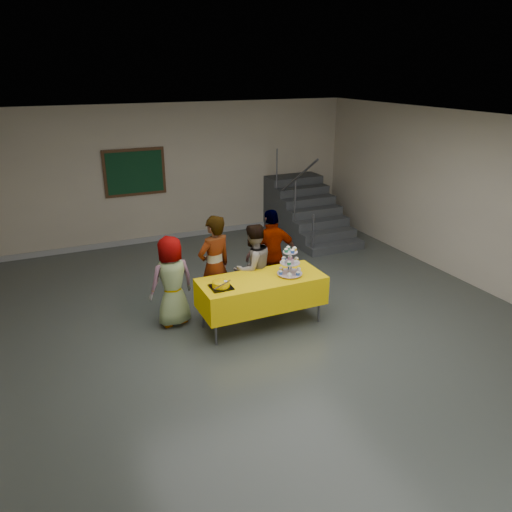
{
  "coord_description": "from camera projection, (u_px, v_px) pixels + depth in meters",
  "views": [
    {
      "loc": [
        -2.96,
        -5.69,
        3.7
      ],
      "look_at": [
        -0.1,
        0.66,
        1.05
      ],
      "focal_mm": 35.0,
      "sensor_mm": 36.0,
      "label": 1
    }
  ],
  "objects": [
    {
      "name": "staircase",
      "position": [
        304.0,
        213.0,
        11.68
      ],
      "size": [
        1.3,
        2.4,
        2.04
      ],
      "color": "#424447",
      "rests_on": "ground"
    },
    {
      "name": "schoolchild_a",
      "position": [
        172.0,
        281.0,
        7.45
      ],
      "size": [
        0.75,
        0.56,
        1.4
      ],
      "primitive_type": "imported",
      "rotation": [
        0.0,
        0.0,
        3.31
      ],
      "color": "slate",
      "rests_on": "ground"
    },
    {
      "name": "cupcake_stand",
      "position": [
        290.0,
        264.0,
        7.43
      ],
      "size": [
        0.38,
        0.38,
        0.44
      ],
      "color": "silver",
      "rests_on": "bake_table"
    },
    {
      "name": "schoolchild_b",
      "position": [
        215.0,
        267.0,
        7.66
      ],
      "size": [
        0.69,
        0.56,
        1.64
      ],
      "primitive_type": "imported",
      "rotation": [
        0.0,
        0.0,
        3.46
      ],
      "color": "slate",
      "rests_on": "ground"
    },
    {
      "name": "bear_cake",
      "position": [
        221.0,
        284.0,
        7.04
      ],
      "size": [
        0.32,
        0.36,
        0.12
      ],
      "color": "black",
      "rests_on": "bake_table"
    },
    {
      "name": "bake_table",
      "position": [
        261.0,
        291.0,
        7.46
      ],
      "size": [
        1.88,
        0.78,
        0.77
      ],
      "color": "#595960",
      "rests_on": "ground"
    },
    {
      "name": "schoolchild_d",
      "position": [
        272.0,
        255.0,
        8.26
      ],
      "size": [
        0.94,
        0.44,
        1.56
      ],
      "primitive_type": "imported",
      "rotation": [
        0.0,
        0.0,
        3.07
      ],
      "color": "slate",
      "rests_on": "ground"
    },
    {
      "name": "room_shell",
      "position": [
        283.0,
        194.0,
        6.56
      ],
      "size": [
        10.0,
        10.04,
        3.02
      ],
      "color": "#4C514C",
      "rests_on": "ground"
    },
    {
      "name": "schoolchild_c",
      "position": [
        253.0,
        268.0,
        7.88
      ],
      "size": [
        0.81,
        0.7,
        1.44
      ],
      "primitive_type": "imported",
      "rotation": [
        0.0,
        0.0,
        3.39
      ],
      "color": "slate",
      "rests_on": "ground"
    },
    {
      "name": "noticeboard",
      "position": [
        135.0,
        172.0,
        10.59
      ],
      "size": [
        1.3,
        0.05,
        1.0
      ],
      "color": "#472B16",
      "rests_on": "ground"
    }
  ]
}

